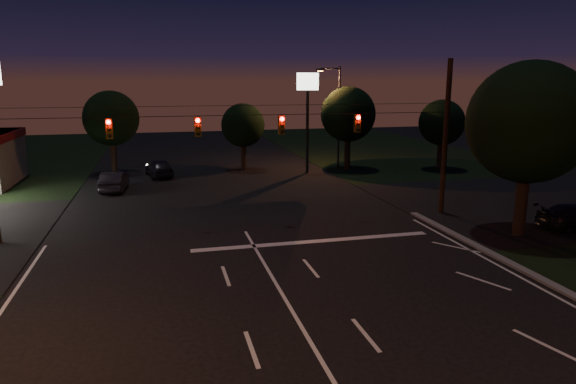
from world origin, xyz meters
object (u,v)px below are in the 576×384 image
object	(u,v)px
utility_pole_right	(441,213)
car_oncoming_a	(159,168)
car_oncoming_b	(114,181)
tree_right_near	(527,124)

from	to	relation	value
utility_pole_right	car_oncoming_a	size ratio (longest dim) A/B	2.09
car_oncoming_b	tree_right_near	bearing A→B (deg)	146.88
car_oncoming_a	car_oncoming_b	xyz separation A→B (m)	(-3.15, -4.95, -0.02)
tree_right_near	car_oncoming_b	size ratio (longest dim) A/B	2.04
utility_pole_right	car_oncoming_a	xyz separation A→B (m)	(-16.30, 16.37, 0.73)
tree_right_near	car_oncoming_b	distance (m)	27.00
car_oncoming_a	car_oncoming_b	size ratio (longest dim) A/B	1.00
car_oncoming_a	utility_pole_right	bearing A→B (deg)	123.82
car_oncoming_a	car_oncoming_b	world-z (taller)	car_oncoming_a
car_oncoming_a	car_oncoming_b	distance (m)	5.87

